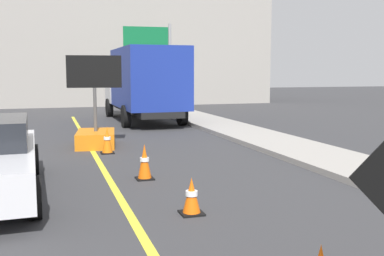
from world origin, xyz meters
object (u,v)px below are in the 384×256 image
Objects in this scene: highway_guide_sign at (157,51)px; traffic_cone_far_lane at (145,162)px; traffic_cone_curbside at (107,140)px; arrow_board_trailer at (96,130)px; box_truck at (144,82)px; traffic_cone_mid_lane at (192,196)px.

traffic_cone_far_lane is (-4.26, -16.93, -3.06)m from highway_guide_sign.
traffic_cone_curbside is (-0.36, 3.27, 0.00)m from traffic_cone_far_lane.
traffic_cone_far_lane is 0.99× the size of traffic_cone_curbside.
arrow_board_trailer is 7.03m from box_truck.
traffic_cone_curbside is at bearing 96.23° from traffic_cone_far_lane.
traffic_cone_curbside reaches higher than traffic_cone_mid_lane.
traffic_cone_far_lane is (0.53, -4.64, -0.12)m from arrow_board_trailer.
traffic_cone_far_lane is (-2.25, -10.98, -1.40)m from box_truck.
box_truck is 8.25m from traffic_cone_curbside.
traffic_cone_far_lane is at bearing -101.61° from box_truck.
traffic_cone_mid_lane is at bearing -101.73° from highway_guide_sign.
traffic_cone_curbside is at bearing -82.97° from arrow_board_trailer.
highway_guide_sign is at bearing 78.27° from traffic_cone_mid_lane.
box_truck is 1.49× the size of highway_guide_sign.
highway_guide_sign reaches higher than arrow_board_trailer.
highway_guide_sign is at bearing 71.37° from box_truck.
arrow_board_trailer is 3.67× the size of traffic_cone_far_lane.
traffic_cone_mid_lane is 2.53m from traffic_cone_far_lane.
traffic_cone_far_lane reaches higher than traffic_cone_mid_lane.
arrow_board_trailer reaches higher than traffic_cone_mid_lane.
traffic_cone_curbside is at bearing 95.72° from traffic_cone_mid_lane.
traffic_cone_far_lane is at bearing -83.77° from traffic_cone_curbside.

